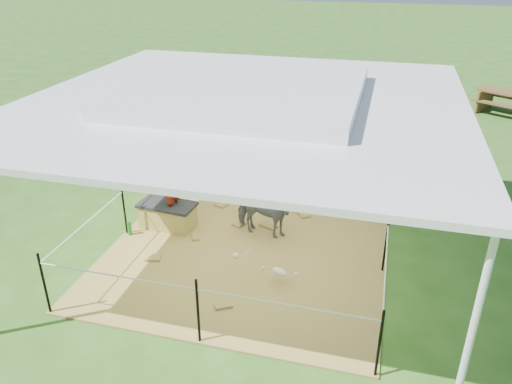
% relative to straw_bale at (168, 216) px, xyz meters
% --- Properties ---
extents(ground, '(90.00, 90.00, 0.00)m').
position_rel_straw_bale_xyz_m(ground, '(1.62, -0.41, -0.24)').
color(ground, '#2D5919').
rests_on(ground, ground).
extents(hay_patch, '(4.60, 4.60, 0.03)m').
position_rel_straw_bale_xyz_m(hay_patch, '(1.62, -0.41, -0.23)').
color(hay_patch, brown).
rests_on(hay_patch, ground).
extents(canopy_tent, '(6.30, 6.30, 2.90)m').
position_rel_straw_bale_xyz_m(canopy_tent, '(1.62, -0.41, 2.45)').
color(canopy_tent, silver).
rests_on(canopy_tent, ground).
extents(rope_fence, '(4.54, 4.54, 1.00)m').
position_rel_straw_bale_xyz_m(rope_fence, '(1.62, -0.41, 0.40)').
color(rope_fence, black).
rests_on(rope_fence, ground).
extents(straw_bale, '(0.99, 0.56, 0.43)m').
position_rel_straw_bale_xyz_m(straw_bale, '(0.00, 0.00, 0.00)').
color(straw_bale, olive).
rests_on(straw_bale, hay_patch).
extents(dark_cloth, '(1.06, 0.62, 0.05)m').
position_rel_straw_bale_xyz_m(dark_cloth, '(0.00, 0.00, 0.24)').
color(dark_cloth, black).
rests_on(dark_cloth, straw_bale).
extents(woman, '(0.31, 0.44, 1.15)m').
position_rel_straw_bale_xyz_m(woman, '(0.10, 0.00, 0.79)').
color(woman, '#A92510').
rests_on(woman, straw_bale).
extents(green_bottle, '(0.08, 0.08, 0.27)m').
position_rel_straw_bale_xyz_m(green_bottle, '(-0.55, -0.45, -0.08)').
color(green_bottle, '#1B7B26').
rests_on(green_bottle, hay_patch).
extents(pony, '(1.13, 0.62, 0.91)m').
position_rel_straw_bale_xyz_m(pony, '(1.77, 0.14, 0.24)').
color(pony, '#49494E').
rests_on(pony, hay_patch).
extents(pink_hat, '(0.28, 0.28, 0.13)m').
position_rel_straw_bale_xyz_m(pink_hat, '(1.77, 0.14, 0.76)').
color(pink_hat, '#FF93C2').
rests_on(pink_hat, pony).
extents(foal, '(0.92, 0.75, 0.45)m').
position_rel_straw_bale_xyz_m(foal, '(2.34, -1.15, 0.01)').
color(foal, beige).
rests_on(foal, hay_patch).
extents(trash_barrel, '(0.52, 0.52, 0.79)m').
position_rel_straw_bale_xyz_m(trash_barrel, '(5.10, 5.85, 0.15)').
color(trash_barrel, blue).
rests_on(trash_barrel, ground).
extents(picnic_table_near, '(2.00, 1.83, 0.68)m').
position_rel_straw_bale_xyz_m(picnic_table_near, '(3.57, 7.98, 0.10)').
color(picnic_table_near, brown).
rests_on(picnic_table_near, ground).
extents(picnic_table_far, '(2.10, 1.93, 0.71)m').
position_rel_straw_bale_xyz_m(picnic_table_far, '(7.22, 9.21, 0.11)').
color(picnic_table_far, brown).
rests_on(picnic_table_far, ground).
extents(distant_person, '(0.56, 0.45, 1.08)m').
position_rel_straw_bale_xyz_m(distant_person, '(3.48, 7.67, 0.30)').
color(distant_person, '#3780D0').
rests_on(distant_person, ground).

